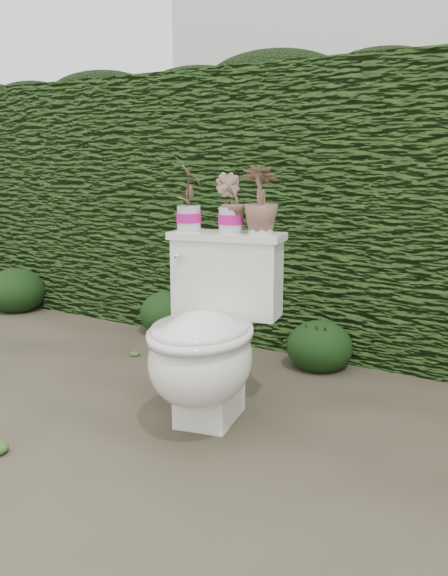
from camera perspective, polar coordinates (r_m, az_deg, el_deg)
The scene contains 9 objects.
ground at distance 2.50m, azimuth 0.15°, elevation -13.78°, with size 60.00×60.00×0.00m, color brown.
hedge at distance 3.72m, azimuth 13.42°, elevation 7.18°, with size 8.00×1.00×1.60m, color #30531B.
toilet at distance 2.52m, azimuth -1.51°, elevation -4.90°, with size 0.59×0.76×0.78m.
potted_plant_left at distance 2.71m, azimuth -3.34°, elevation 8.58°, with size 0.16×0.11×0.31m, color #2E6920.
potted_plant_center at distance 2.64m, azimuth 0.64°, elevation 7.83°, with size 0.13×0.11×0.24m, color #2E6920.
potted_plant_right at distance 2.60m, azimuth 3.45°, elevation 8.07°, with size 0.15×0.15×0.27m, color #2E6920.
liriope_clump_0 at distance 4.73m, azimuth -18.91°, elevation 0.07°, with size 0.42×0.42×0.34m, color #1B3713.
liriope_clump_1 at distance 3.92m, azimuth -5.16°, elevation -1.98°, with size 0.37×0.37×0.30m, color #1B3713.
liriope_clump_2 at distance 3.28m, azimuth 8.93°, elevation -4.97°, with size 0.35×0.35×0.28m, color #1B3713.
Camera 1 is at (1.20, -1.91, 1.08)m, focal length 38.00 mm.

